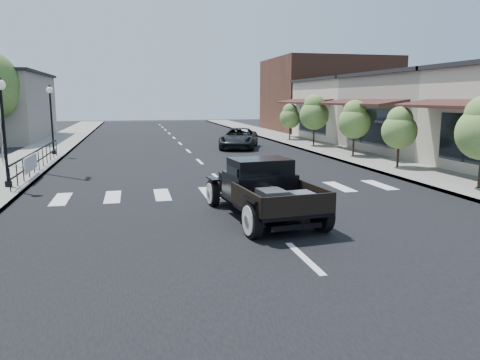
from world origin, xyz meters
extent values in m
plane|color=black|center=(0.00, 0.00, 0.00)|extent=(120.00, 120.00, 0.00)
cube|color=black|center=(0.00, 15.00, 0.01)|extent=(14.00, 80.00, 0.02)
cube|color=gray|center=(-8.50, 15.00, 0.07)|extent=(3.00, 80.00, 0.15)
cube|color=gray|center=(8.50, 15.00, 0.07)|extent=(3.00, 80.00, 0.15)
cube|color=gray|center=(15.00, 13.00, 2.25)|extent=(10.00, 9.00, 4.50)
cube|color=beige|center=(15.00, 22.00, 2.25)|extent=(10.00, 9.00, 4.50)
cube|color=brown|center=(15.50, 32.00, 3.50)|extent=(11.00, 10.00, 7.00)
imported|color=black|center=(3.38, 17.82, 0.65)|extent=(3.57, 5.15, 1.31)
camera|label=1|loc=(-3.28, -11.51, 3.20)|focal=35.00mm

